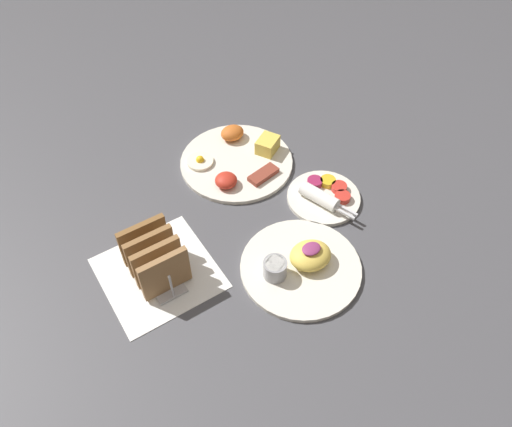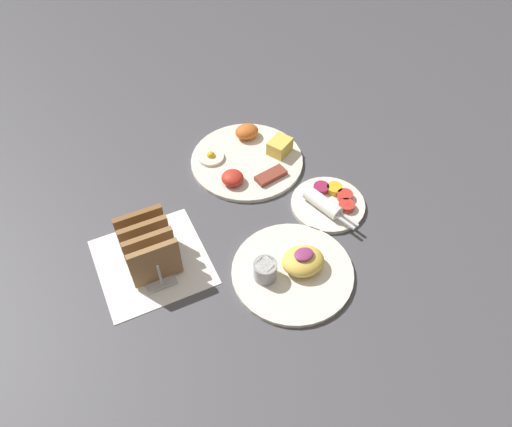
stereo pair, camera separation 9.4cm
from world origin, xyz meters
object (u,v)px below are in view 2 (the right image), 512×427
at_px(plate_condiments, 328,203).
at_px(plate_foreground, 292,269).
at_px(toast_rack, 148,247).
at_px(plate_breakfast, 248,158).

height_order(plate_condiments, plate_foreground, plate_foreground).
distance_m(plate_foreground, toast_rack, 0.29).
height_order(plate_breakfast, plate_condiments, plate_breakfast).
relative_size(plate_breakfast, toast_rack, 1.86).
bearing_deg(toast_rack, plate_breakfast, 32.03).
xyz_separation_m(plate_condiments, toast_rack, (-0.41, 0.02, 0.04)).
bearing_deg(plate_condiments, plate_foreground, -141.52).
bearing_deg(plate_foreground, toast_rack, 149.34).
xyz_separation_m(plate_breakfast, plate_condiments, (0.10, -0.21, 0.00)).
relative_size(plate_breakfast, plate_condiments, 1.49).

